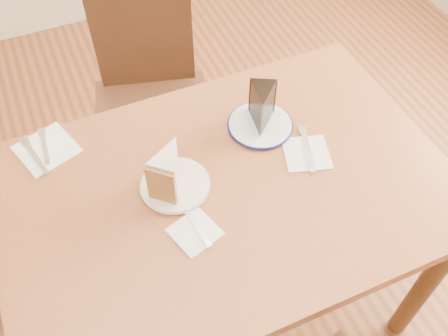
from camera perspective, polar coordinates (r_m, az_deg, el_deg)
ground at (r=1.98m, az=0.22°, el=-15.05°), size 4.00×4.00×0.00m
table at (r=1.40m, az=0.30°, el=-4.42°), size 1.20×0.80×0.75m
chair_far at (r=1.94m, az=-8.28°, el=7.42°), size 0.52×0.52×0.86m
plate_cream at (r=1.32m, az=-5.59°, el=-1.95°), size 0.18×0.18×0.01m
plate_navy at (r=1.46m, az=4.15°, el=4.92°), size 0.18×0.18×0.01m
carrot_cake at (r=1.28m, az=-6.17°, el=-0.17°), size 0.12×0.13×0.11m
chocolate_cake at (r=1.42m, az=4.35°, el=6.67°), size 0.11×0.13×0.11m
napkin_cream at (r=1.24m, az=-3.35°, el=-7.31°), size 0.13×0.13×0.00m
napkin_navy at (r=1.41m, az=9.42°, el=1.66°), size 0.16×0.16×0.00m
napkin_spare at (r=1.49m, az=-19.61°, el=2.05°), size 0.19×0.19×0.00m
fork_cream at (r=1.25m, az=-3.16°, el=-6.55°), size 0.03×0.14×0.00m
knife_navy at (r=1.42m, az=9.52°, el=2.19°), size 0.07×0.17×0.00m
fork_spare at (r=1.49m, az=-19.81°, el=2.33°), size 0.02×0.14×0.00m
knife_spare at (r=1.47m, az=-20.79°, el=1.29°), size 0.05×0.16×0.00m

